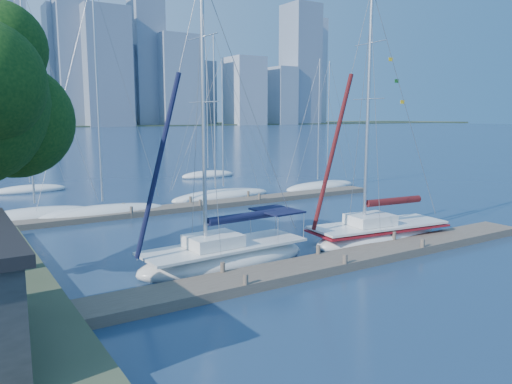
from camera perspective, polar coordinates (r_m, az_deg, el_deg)
ground at (r=22.73m, az=8.56°, el=-8.48°), size 700.00×700.00×0.00m
near_dock at (r=22.68m, az=8.57°, el=-8.00°), size 26.00×2.00×0.40m
far_dock at (r=36.79m, az=-5.54°, el=-1.48°), size 30.00×1.80×0.36m
sailboat_navy at (r=22.42m, az=-3.64°, el=-5.94°), size 8.36×3.13×12.96m
sailboat_maroon at (r=27.45m, az=13.80°, el=-3.34°), size 8.47×3.55×13.46m
bg_boat_0 at (r=35.04m, az=-23.89°, el=-2.51°), size 8.17×4.46×15.09m
bg_boat_1 at (r=34.83m, az=-17.08°, el=-2.24°), size 8.93×3.94×15.48m
bg_boat_2 at (r=39.91m, az=-4.65°, el=-0.55°), size 7.74×2.98×13.19m
bg_boat_3 at (r=40.72m, az=-3.75°, el=-0.37°), size 8.74×3.78×11.42m
bg_boat_4 at (r=45.56m, az=7.05°, el=0.57°), size 6.90×2.33×11.93m
bg_boat_5 at (r=47.15m, az=8.11°, el=0.81°), size 6.37×3.27×11.86m
bg_boat_6 at (r=48.18m, az=-24.39°, el=0.28°), size 6.17×2.57×11.89m
bg_boat_7 at (r=54.70m, az=-5.49°, el=1.98°), size 6.53×3.81×12.97m
skyline at (r=309.83m, az=-26.36°, el=13.13°), size 501.56×51.31×123.25m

